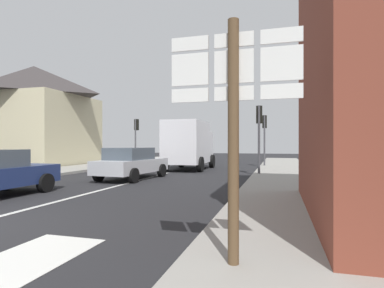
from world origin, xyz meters
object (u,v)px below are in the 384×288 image
traffic_light_far_right (265,129)px  traffic_light_far_left (136,131)px  route_sign_post (234,115)px  sedan_far (132,163)px  delivery_truck (189,144)px  traffic_light_near_right (259,124)px

traffic_light_far_right → traffic_light_far_left: bearing=177.2°
route_sign_post → traffic_light_far_right: traffic_light_far_right is taller
sedan_far → route_sign_post: bearing=-56.7°
delivery_truck → route_sign_post: 15.92m
traffic_light_far_right → traffic_light_far_left: 10.20m
sedan_far → delivery_truck: delivery_truck is taller
route_sign_post → traffic_light_far_left: bearing=119.1°
sedan_far → traffic_light_far_left: bearing=114.8°
route_sign_post → traffic_light_near_right: traffic_light_near_right is taller
sedan_far → traffic_light_far_left: 10.97m
sedan_far → traffic_light_near_right: traffic_light_near_right is taller
traffic_light_far_right → traffic_light_far_left: size_ratio=1.00×
sedan_far → route_sign_post: size_ratio=1.35×
traffic_light_far_right → delivery_truck: bearing=-142.9°
delivery_truck → traffic_light_far_left: size_ratio=1.37×
route_sign_post → traffic_light_far_left: 21.84m
delivery_truck → traffic_light_far_left: bearing=144.9°
delivery_truck → traffic_light_far_right: size_ratio=1.37×
traffic_light_far_right → route_sign_post: bearing=-88.7°
route_sign_post → traffic_light_near_right: 12.40m
route_sign_post → traffic_light_near_right: size_ratio=0.89×
delivery_truck → traffic_light_near_right: bearing=-31.1°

